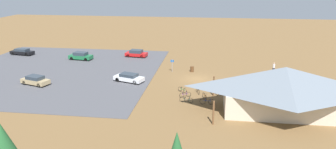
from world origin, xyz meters
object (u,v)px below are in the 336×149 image
car_green_front_row (81,56)px  trash_bin (192,69)px  visitor_by_pavilion (274,68)px  bicycle_blue_edge_south (207,101)px  bicycle_teal_yard_left (186,100)px  bicycle_purple_by_bin (185,95)px  car_white_far_end (129,78)px  bicycle_white_mid_cluster (215,92)px  car_black_aisle_side (22,52)px  bicycle_black_near_sign (198,91)px  bicycle_orange_yard_front (205,96)px  car_tan_inner_stall (35,80)px  car_red_near_entry (136,53)px  lot_sign (172,64)px  bicycle_red_yard_right (205,88)px  bike_pavilion (284,87)px  bicycle_silver_trailside (223,88)px

car_green_front_row → trash_bin: bearing=166.5°
visitor_by_pavilion → trash_bin: bearing=4.3°
bicycle_blue_edge_south → bicycle_teal_yard_left: 2.61m
bicycle_purple_by_bin → car_white_far_end: (9.03, -5.35, 0.34)m
bicycle_white_mid_cluster → car_black_aisle_side: size_ratio=0.28×
bicycle_black_near_sign → visitor_by_pavilion: bearing=-136.2°
trash_bin → bicycle_black_near_sign: size_ratio=0.54×
bicycle_orange_yard_front → car_tan_inner_stall: (24.94, -2.47, 0.34)m
bicycle_teal_yard_left → car_red_near_entry: car_red_near_entry is taller
bicycle_white_mid_cluster → bicycle_teal_yard_left: size_ratio=0.81×
bicycle_black_near_sign → bicycle_purple_by_bin: bearing=47.7°
trash_bin → car_green_front_row: car_green_front_row is taller
bicycle_white_mid_cluster → bicycle_purple_by_bin: 4.30m
bicycle_blue_edge_south → car_white_far_end: bearing=-32.2°
bicycle_teal_yard_left → lot_sign: bearing=-75.4°
bicycle_black_near_sign → bicycle_orange_yard_front: 2.34m
car_tan_inner_stall → car_black_aisle_side: bearing=-54.1°
bicycle_white_mid_cluster → car_tan_inner_stall: bearing=-0.9°
bicycle_white_mid_cluster → bicycle_orange_yard_front: bicycle_orange_yard_front is taller
bicycle_blue_edge_south → bicycle_black_near_sign: bearing=-71.0°
trash_bin → car_tan_inner_stall: car_tan_inner_stall is taller
bicycle_red_yard_right → bicycle_orange_yard_front: bearing=90.5°
bicycle_white_mid_cluster → car_white_far_end: size_ratio=0.29×
bicycle_teal_yard_left → car_red_near_entry: 25.88m
bicycle_red_yard_right → car_white_far_end: bearing=-10.3°
bicycle_white_mid_cluster → bicycle_red_yard_right: bearing=-47.8°
bike_pavilion → bicycle_purple_by_bin: 12.52m
lot_sign → visitor_by_pavilion: (-16.71, -1.63, -0.46)m
car_red_near_entry → car_green_front_row: bearing=20.3°
bicycle_white_mid_cluster → visitor_by_pavilion: bearing=-129.8°
bicycle_red_yard_right → bicycle_purple_by_bin: bicycle_red_yard_right is taller
bike_pavilion → car_red_near_entry: bike_pavilion is taller
trash_bin → bicycle_black_near_sign: bearing=98.1°
bicycle_black_near_sign → bicycle_blue_edge_south: size_ratio=0.93×
bicycle_teal_yard_left → car_tan_inner_stall: car_tan_inner_stall is taller
car_red_near_entry → visitor_by_pavilion: size_ratio=2.46×
bike_pavilion → bicycle_silver_trailside: bike_pavilion is taller
bicycle_teal_yard_left → bicycle_white_mid_cluster: bearing=-135.4°
trash_bin → bicycle_red_yard_right: (-2.46, 8.93, -0.11)m
bike_pavilion → car_tan_inner_stall: (34.09, -5.47, -2.44)m
bicycle_purple_by_bin → car_green_front_row: car_green_front_row is taller
bicycle_purple_by_bin → bicycle_teal_yard_left: bicycle_teal_yard_left is taller
visitor_by_pavilion → car_tan_inner_stall: bearing=17.2°
bike_pavilion → car_red_near_entry: 33.87m
bicycle_black_near_sign → bicycle_teal_yard_left: 3.84m
bike_pavilion → bicycle_red_yard_right: size_ratio=12.95×
lot_sign → bicycle_white_mid_cluster: size_ratio=1.56×
lot_sign → car_green_front_row: size_ratio=0.48×
bicycle_orange_yard_front → visitor_by_pavilion: 17.43m
bicycle_white_mid_cluster → bicycle_silver_trailside: 1.97m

